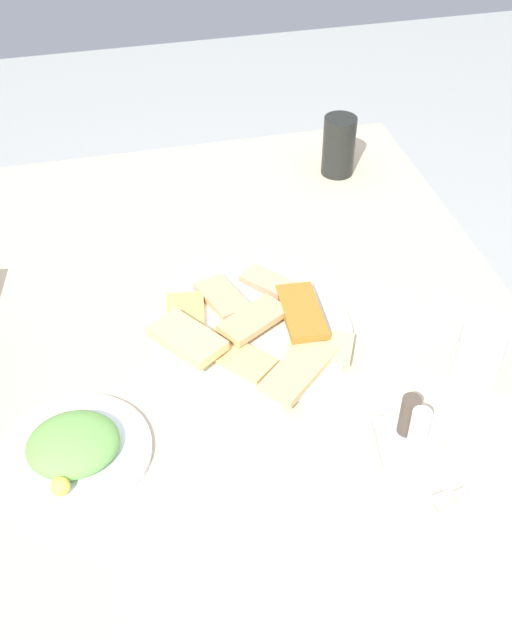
{
  "coord_description": "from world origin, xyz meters",
  "views": [
    {
      "loc": [
        -0.87,
        0.21,
        1.58
      ],
      "look_at": [
        0.0,
        0.0,
        0.77
      ],
      "focal_mm": 43.15,
      "sensor_mm": 36.0,
      "label": 1
    }
  ],
  "objects_px": {
    "paper_napkin": "(492,554)",
    "spoon": "(479,555)",
    "soda_can": "(339,146)",
    "fork": "(506,549)",
    "drinking_glass": "(480,355)",
    "salad_plate_greens": "(74,448)",
    "condiment_caddy": "(412,433)",
    "dining_table": "(258,367)",
    "pide_platter": "(251,330)"
  },
  "relations": [
    {
      "from": "paper_napkin",
      "to": "dining_table",
      "type": "bearing_deg",
      "value": 22.2
    },
    {
      "from": "salad_plate_greens",
      "to": "paper_napkin",
      "type": "distance_m",
      "value": 0.55
    },
    {
      "from": "soda_can",
      "to": "spoon",
      "type": "xyz_separation_m",
      "value": [
        -0.89,
        0.11,
        -0.06
      ]
    },
    {
      "from": "salad_plate_greens",
      "to": "fork",
      "type": "relative_size",
      "value": 1.09
    },
    {
      "from": "condiment_caddy",
      "to": "dining_table",
      "type": "bearing_deg",
      "value": 29.18
    },
    {
      "from": "drinking_glass",
      "to": "fork",
      "type": "xyz_separation_m",
      "value": [
        -0.27,
        0.08,
        -0.05
      ]
    },
    {
      "from": "dining_table",
      "to": "fork",
      "type": "xyz_separation_m",
      "value": [
        -0.45,
        -0.2,
        0.08
      ]
    },
    {
      "from": "salad_plate_greens",
      "to": "spoon",
      "type": "distance_m",
      "value": 0.54
    },
    {
      "from": "drinking_glass",
      "to": "spoon",
      "type": "distance_m",
      "value": 0.3
    },
    {
      "from": "fork",
      "to": "soda_can",
      "type": "bearing_deg",
      "value": -17.69
    },
    {
      "from": "dining_table",
      "to": "pide_platter",
      "type": "bearing_deg",
      "value": 107.17
    },
    {
      "from": "paper_napkin",
      "to": "fork",
      "type": "height_order",
      "value": "fork"
    },
    {
      "from": "dining_table",
      "to": "spoon",
      "type": "xyz_separation_m",
      "value": [
        -0.45,
        -0.17,
        0.08
      ]
    },
    {
      "from": "fork",
      "to": "drinking_glass",
      "type": "bearing_deg",
      "value": -30.27
    },
    {
      "from": "salad_plate_greens",
      "to": "spoon",
      "type": "bearing_deg",
      "value": -120.34
    },
    {
      "from": "salad_plate_greens",
      "to": "soda_can",
      "type": "xyz_separation_m",
      "value": [
        0.62,
        -0.57,
        0.05
      ]
    },
    {
      "from": "dining_table",
      "to": "pide_platter",
      "type": "relative_size",
      "value": 3.7
    },
    {
      "from": "drinking_glass",
      "to": "dining_table",
      "type": "bearing_deg",
      "value": 57.88
    },
    {
      "from": "salad_plate_greens",
      "to": "spoon",
      "type": "relative_size",
      "value": 1.11
    },
    {
      "from": "salad_plate_greens",
      "to": "condiment_caddy",
      "type": "relative_size",
      "value": 2.02
    },
    {
      "from": "condiment_caddy",
      "to": "salad_plate_greens",
      "type": "bearing_deg",
      "value": 78.62
    },
    {
      "from": "drinking_glass",
      "to": "salad_plate_greens",
      "type": "bearing_deg",
      "value": 89.82
    },
    {
      "from": "pide_platter",
      "to": "paper_napkin",
      "type": "bearing_deg",
      "value": -156.33
    },
    {
      "from": "dining_table",
      "to": "spoon",
      "type": "height_order",
      "value": "spoon"
    },
    {
      "from": "drinking_glass",
      "to": "paper_napkin",
      "type": "bearing_deg",
      "value": 159.31
    },
    {
      "from": "dining_table",
      "to": "pide_platter",
      "type": "xyz_separation_m",
      "value": [
        -0.0,
        0.01,
        0.09
      ]
    },
    {
      "from": "soda_can",
      "to": "drinking_glass",
      "type": "height_order",
      "value": "soda_can"
    },
    {
      "from": "drinking_glass",
      "to": "spoon",
      "type": "bearing_deg",
      "value": 156.04
    },
    {
      "from": "paper_napkin",
      "to": "spoon",
      "type": "xyz_separation_m",
      "value": [
        -0.0,
        0.02,
        0.0
      ]
    },
    {
      "from": "salad_plate_greens",
      "to": "drinking_glass",
      "type": "height_order",
      "value": "drinking_glass"
    },
    {
      "from": "pide_platter",
      "to": "soda_can",
      "type": "xyz_separation_m",
      "value": [
        0.44,
        -0.29,
        0.05
      ]
    },
    {
      "from": "pide_platter",
      "to": "spoon",
      "type": "bearing_deg",
      "value": -158.3
    },
    {
      "from": "soda_can",
      "to": "spoon",
      "type": "height_order",
      "value": "soda_can"
    },
    {
      "from": "pide_platter",
      "to": "condiment_caddy",
      "type": "bearing_deg",
      "value": -148.54
    },
    {
      "from": "pide_platter",
      "to": "spoon",
      "type": "distance_m",
      "value": 0.48
    },
    {
      "from": "drinking_glass",
      "to": "condiment_caddy",
      "type": "bearing_deg",
      "value": 123.11
    },
    {
      "from": "dining_table",
      "to": "soda_can",
      "type": "xyz_separation_m",
      "value": [
        0.44,
        -0.27,
        0.14
      ]
    },
    {
      "from": "paper_napkin",
      "to": "pide_platter",
      "type": "bearing_deg",
      "value": 23.67
    },
    {
      "from": "soda_can",
      "to": "spoon",
      "type": "bearing_deg",
      "value": 173.01
    },
    {
      "from": "drinking_glass",
      "to": "paper_napkin",
      "type": "xyz_separation_m",
      "value": [
        -0.27,
        0.1,
        -0.06
      ]
    },
    {
      "from": "paper_napkin",
      "to": "condiment_caddy",
      "type": "relative_size",
      "value": 1.5
    },
    {
      "from": "drinking_glass",
      "to": "fork",
      "type": "bearing_deg",
      "value": 162.73
    },
    {
      "from": "soda_can",
      "to": "condiment_caddy",
      "type": "distance_m",
      "value": 0.72
    },
    {
      "from": "dining_table",
      "to": "paper_napkin",
      "type": "relative_size",
      "value": 8.0
    },
    {
      "from": "pide_platter",
      "to": "salad_plate_greens",
      "type": "bearing_deg",
      "value": 121.14
    },
    {
      "from": "salad_plate_greens",
      "to": "fork",
      "type": "distance_m",
      "value": 0.57
    },
    {
      "from": "fork",
      "to": "condiment_caddy",
      "type": "relative_size",
      "value": 1.85
    },
    {
      "from": "dining_table",
      "to": "pide_platter",
      "type": "distance_m",
      "value": 0.09
    },
    {
      "from": "paper_napkin",
      "to": "drinking_glass",
      "type": "bearing_deg",
      "value": -20.69
    },
    {
      "from": "pide_platter",
      "to": "drinking_glass",
      "type": "bearing_deg",
      "value": -120.54
    }
  ]
}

